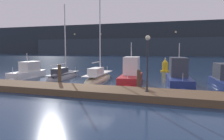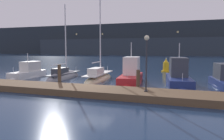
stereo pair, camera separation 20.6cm
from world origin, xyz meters
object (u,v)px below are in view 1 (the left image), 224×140
Objects in this scene: motorboat_berth_1 at (28,75)px; motorboat_berth_5 at (178,80)px; sailboat_berth_2 at (63,77)px; channel_buoy at (165,67)px; dock_lamppost at (148,54)px; sailboat_berth_3 at (98,79)px; motorboat_berth_4 at (131,79)px.

motorboat_berth_5 reaches higher than motorboat_berth_1.
motorboat_berth_5 is (11.91, -0.40, 0.34)m from sailboat_berth_2.
motorboat_berth_5 is 3.38× the size of channel_buoy.
motorboat_berth_5 is 11.09m from channel_buoy.
sailboat_berth_2 is 12.44m from dock_lamppost.
motorboat_berth_1 is 15.60m from dock_lamppost.
sailboat_berth_3 is 11.91m from channel_buoy.
sailboat_berth_2 is 1.33× the size of motorboat_berth_5.
sailboat_berth_3 reaches higher than motorboat_berth_4.
dock_lamppost is (10.15, -6.64, 2.78)m from sailboat_berth_2.
sailboat_berth_3 reaches higher than channel_buoy.
sailboat_berth_2 reaches higher than dock_lamppost.
sailboat_berth_2 is at bearing 173.04° from motorboat_berth_4.
motorboat_berth_1 is 8.15m from sailboat_berth_3.
channel_buoy is (5.77, 10.41, 0.58)m from sailboat_berth_3.
sailboat_berth_2 is 14.37m from channel_buoy.
motorboat_berth_5 is at bearing 7.38° from motorboat_berth_4.
sailboat_berth_3 is at bearing 164.51° from motorboat_berth_4.
sailboat_berth_3 is 2.71× the size of dock_lamppost.
motorboat_berth_1 is 15.98m from motorboat_berth_5.
dock_lamppost is at bearing -22.49° from motorboat_berth_1.
channel_buoy is 0.55× the size of dock_lamppost.
sailboat_berth_3 reaches higher than motorboat_berth_5.
motorboat_berth_4 is 3.11× the size of channel_buoy.
motorboat_berth_1 reaches higher than channel_buoy.
sailboat_berth_3 is at bearing 5.87° from motorboat_berth_1.
sailboat_berth_2 is at bearing -133.07° from channel_buoy.
motorboat_berth_4 is 6.66m from dock_lamppost.
dock_lamppost is at bearing -33.20° from sailboat_berth_2.
sailboat_berth_3 is at bearing 1.11° from sailboat_berth_2.
sailboat_berth_2 is 7.78m from motorboat_berth_4.
dock_lamppost is (2.43, -5.70, 2.46)m from motorboat_berth_4.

